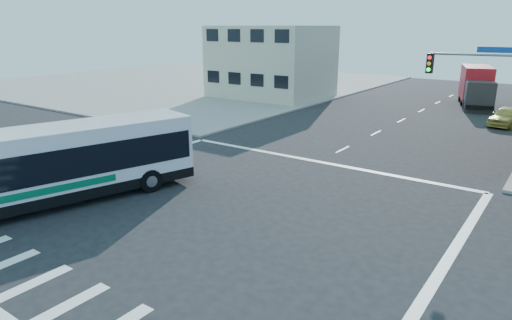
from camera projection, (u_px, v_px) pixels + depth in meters
The scene contains 7 objects.
ground at pixel (218, 211), 20.37m from camera, with size 120.00×120.00×0.00m, color black.
sidewalk_nw at pixel (188, 82), 67.17m from camera, with size 50.00×50.00×0.15m, color gray.
building_west at pixel (271, 62), 52.15m from camera, with size 12.06×10.06×8.00m.
signal_mast_ne at pixel (498, 89), 22.24m from camera, with size 7.91×1.13×8.07m.
transit_bus at pixel (48, 164), 20.66m from camera, with size 6.52×13.67×3.97m.
box_truck at pixel (476, 87), 46.48m from camera, with size 4.89×9.23×3.99m.
parked_car at pixel (507, 116), 37.68m from camera, with size 1.86×4.62×1.57m, color #BAAD4B.
Camera 1 is at (12.33, -14.42, 7.95)m, focal length 32.00 mm.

